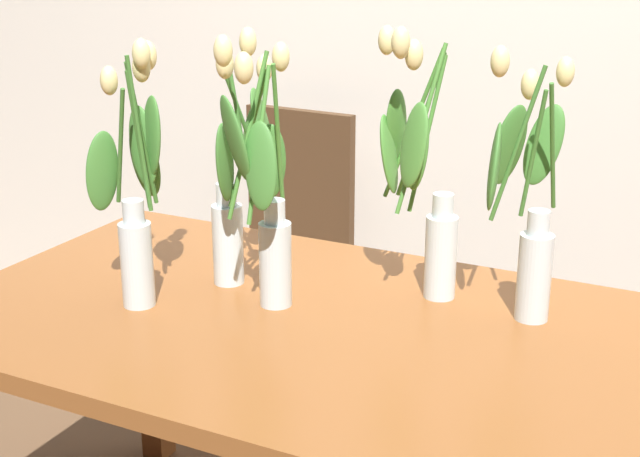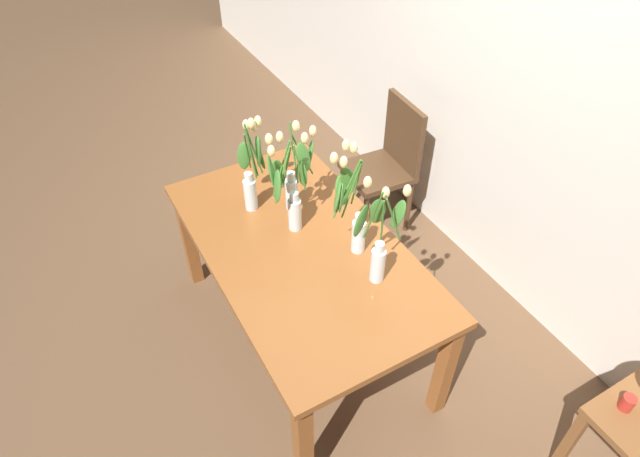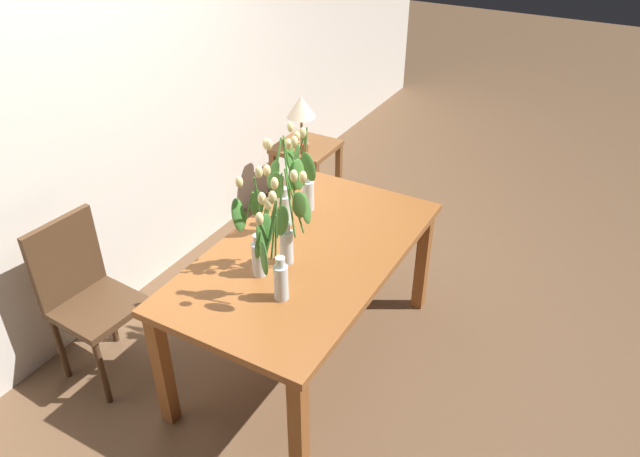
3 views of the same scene
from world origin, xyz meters
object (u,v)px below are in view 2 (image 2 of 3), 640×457
object	(u,v)px
dining_table	(301,258)
tulip_vase_1	(252,171)
tulip_vase_3	(379,242)
pillar_candle	(627,403)
dining_chair	(388,160)
tulip_vase_0	(289,192)
tulip_vase_2	(351,210)
tulip_vase_4	(296,180)

from	to	relation	value
dining_table	tulip_vase_1	bearing A→B (deg)	-171.02
tulip_vase_3	pillar_candle	xyz separation A→B (m)	(1.00, 0.59, -0.36)
dining_table	tulip_vase_3	bearing A→B (deg)	32.14
tulip_vase_3	dining_chair	bearing A→B (deg)	141.78
tulip_vase_0	tulip_vase_2	size ratio (longest dim) A/B	0.98
tulip_vase_1	pillar_candle	world-z (taller)	tulip_vase_1
dining_table	pillar_candle	distance (m)	1.57
tulip_vase_0	tulip_vase_1	world-z (taller)	tulip_vase_0
dining_table	tulip_vase_0	bearing A→B (deg)	172.71
dining_table	tulip_vase_4	distance (m)	0.41
tulip_vase_1	dining_chair	bearing A→B (deg)	102.50
pillar_candle	tulip_vase_4	bearing A→B (deg)	-156.89
tulip_vase_3	pillar_candle	bearing A→B (deg)	30.76
tulip_vase_0	dining_chair	distance (m)	1.17
dining_table	tulip_vase_2	world-z (taller)	tulip_vase_2
tulip_vase_0	tulip_vase_3	size ratio (longest dim) A/B	1.04
tulip_vase_2	pillar_candle	distance (m)	1.41
tulip_vase_4	dining_table	bearing A→B (deg)	-24.25
dining_table	tulip_vase_2	distance (m)	0.41
tulip_vase_2	pillar_candle	size ratio (longest dim) A/B	7.72
dining_table	tulip_vase_1	distance (m)	0.51
dining_table	tulip_vase_4	xyz separation A→B (m)	(-0.27, 0.12, 0.28)
dining_table	dining_chair	world-z (taller)	dining_chair
tulip_vase_3	pillar_candle	size ratio (longest dim) A/B	7.29
dining_table	pillar_candle	bearing A→B (deg)	31.12
dining_chair	pillar_candle	size ratio (longest dim) A/B	12.40
dining_chair	pillar_candle	bearing A→B (deg)	-5.15
dining_table	tulip_vase_3	distance (m)	0.51
tulip_vase_2	tulip_vase_1	bearing A→B (deg)	-153.02
tulip_vase_2	dining_chair	size ratio (longest dim) A/B	0.62
dining_chair	pillar_candle	distance (m)	1.99
tulip_vase_4	tulip_vase_1	bearing A→B (deg)	-124.93
tulip_vase_1	dining_chair	world-z (taller)	tulip_vase_1
dining_table	tulip_vase_3	world-z (taller)	tulip_vase_3
dining_table	dining_chair	size ratio (longest dim) A/B	1.72
tulip_vase_3	tulip_vase_2	bearing A→B (deg)	-176.81
dining_table	tulip_vase_0	world-z (taller)	tulip_vase_0
tulip_vase_0	tulip_vase_3	world-z (taller)	tulip_vase_0
tulip_vase_0	dining_chair	size ratio (longest dim) A/B	0.61
tulip_vase_0	tulip_vase_2	world-z (taller)	tulip_vase_2
tulip_vase_3	dining_table	bearing A→B (deg)	-147.86
tulip_vase_2	dining_chair	world-z (taller)	tulip_vase_2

